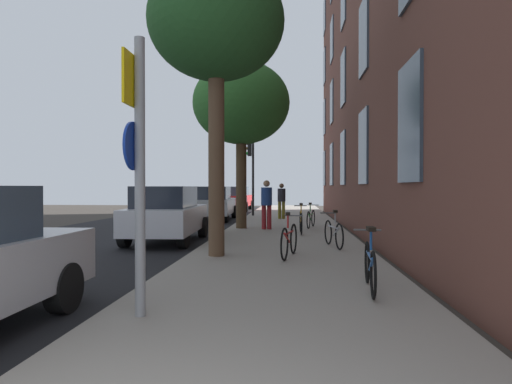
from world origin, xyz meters
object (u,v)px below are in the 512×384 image
sign_post (138,157)px  car_1 (167,214)px  bicycle_1 (289,239)px  car_2 (213,203)px  bicycle_2 (334,233)px  tree_far (241,104)px  bicycle_4 (311,218)px  tree_near (216,25)px  bicycle_3 (301,222)px  car_3 (235,198)px  pedestrian_1 (282,199)px  pedestrian_0 (267,201)px  bicycle_0 (370,265)px  traffic_light (251,164)px

sign_post → car_1: sign_post is taller
bicycle_1 → car_2: (-3.72, 11.41, 0.35)m
bicycle_2 → tree_far: bearing=121.0°
bicycle_4 → car_1: bearing=-140.1°
bicycle_2 → bicycle_4: size_ratio=1.03×
car_1 → bicycle_4: bearing=39.9°
tree_near → bicycle_3: (1.94, 4.62, -4.62)m
car_3 → bicycle_4: bearing=-71.1°
car_3 → car_2: bearing=-90.1°
tree_near → bicycle_4: size_ratio=4.06×
bicycle_4 → pedestrian_1: pedestrian_1 is taller
pedestrian_1 → car_1: 8.60m
bicycle_1 → bicycle_2: bearing=55.8°
pedestrian_0 → car_1: pedestrian_0 is taller
pedestrian_0 → car_1: size_ratio=0.43×
bicycle_1 → bicycle_2: size_ratio=1.01×
sign_post → bicycle_1: bearing=68.2°
sign_post → tree_far: size_ratio=0.53×
tree_far → car_1: size_ratio=1.48×
bicycle_3 → pedestrian_0: size_ratio=0.98×
sign_post → bicycle_2: sign_post is taller
sign_post → bicycle_2: bearing=64.6°
sign_post → bicycle_0: (2.91, 1.46, -1.48)m
bicycle_1 → bicycle_3: bearing=85.7°
bicycle_1 → pedestrian_1: size_ratio=0.98×
sign_post → bicycle_1: 4.89m
bicycle_0 → bicycle_3: 7.61m
bicycle_0 → bicycle_1: (-1.18, 2.86, 0.01)m
bicycle_1 → car_1: bearing=139.1°
bicycle_4 → car_2: (-4.49, 4.71, 0.37)m
tree_far → car_1: (-1.80, -3.27, -3.77)m
tree_near → tree_far: (-0.18, 6.27, -0.51)m
traffic_light → car_3: size_ratio=0.88×
tree_far → bicycle_1: tree_far is taller
tree_far → bicycle_0: bearing=-72.3°
traffic_light → tree_far: bearing=-87.7°
tree_near → car_2: (-2.14, 11.33, -4.28)m
sign_post → bicycle_1: sign_post is taller
bicycle_1 → bicycle_4: 6.75m
tree_far → pedestrian_0: 3.64m
sign_post → bicycle_0: size_ratio=1.96×
bicycle_0 → pedestrian_0: bearing=102.7°
sign_post → tree_near: size_ratio=0.51×
tree_near → pedestrian_1: (1.17, 11.00, -4.06)m
car_3 → bicycle_1: bearing=-79.4°
traffic_light → car_1: (-1.52, -10.10, -1.98)m
sign_post → car_2: bearing=97.2°
sign_post → pedestrian_0: (0.90, 10.36, -0.85)m
bicycle_4 → car_3: size_ratio=0.35×
sign_post → traffic_light: size_ratio=0.81×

